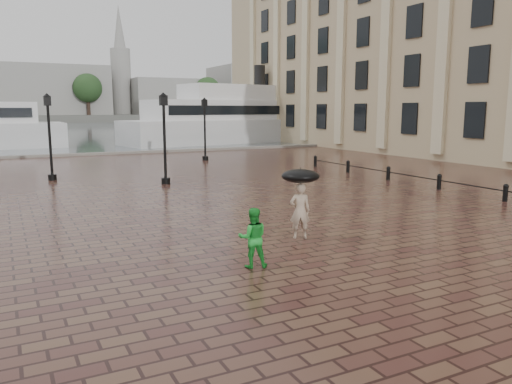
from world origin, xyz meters
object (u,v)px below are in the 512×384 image
child_pedestrian (253,238)px  ferry_far (237,119)px  street_lamps (59,136)px  adult_pedestrian (300,211)px

child_pedestrian → ferry_far: size_ratio=0.05×
street_lamps → child_pedestrian: bearing=-81.8°
street_lamps → child_pedestrian: 17.88m
adult_pedestrian → child_pedestrian: adult_pedestrian is taller
adult_pedestrian → child_pedestrian: 3.02m
street_lamps → child_pedestrian: size_ratio=14.84×
adult_pedestrian → ferry_far: ferry_far is taller
child_pedestrian → street_lamps: bearing=-62.5°
adult_pedestrian → ferry_far: bearing=-87.7°
adult_pedestrian → child_pedestrian: bearing=61.1°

